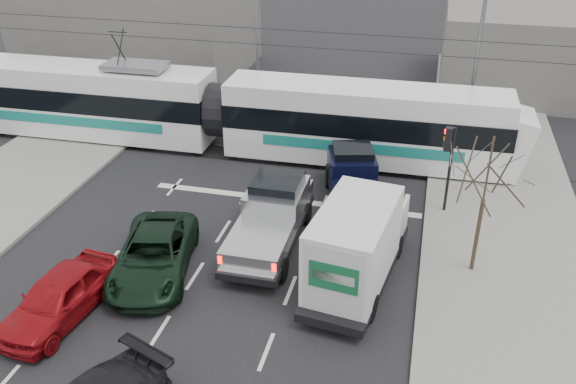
% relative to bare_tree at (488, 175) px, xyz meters
% --- Properties ---
extents(ground, '(120.00, 120.00, 0.00)m').
position_rel_bare_tree_xyz_m(ground, '(-7.60, -2.50, -3.79)').
color(ground, black).
rests_on(ground, ground).
extents(sidewalk_right, '(6.00, 60.00, 0.15)m').
position_rel_bare_tree_xyz_m(sidewalk_right, '(1.40, -2.50, -3.72)').
color(sidewalk_right, gray).
rests_on(sidewalk_right, ground).
extents(rails, '(60.00, 1.60, 0.03)m').
position_rel_bare_tree_xyz_m(rails, '(-7.60, 7.50, -3.78)').
color(rails, '#33302D').
rests_on(rails, ground).
extents(building_left, '(14.00, 10.00, 6.00)m').
position_rel_bare_tree_xyz_m(building_left, '(-21.60, 19.50, -0.79)').
color(building_left, slate).
rests_on(building_left, ground).
extents(building_right, '(12.00, 10.00, 5.00)m').
position_rel_bare_tree_xyz_m(building_right, '(4.40, 21.50, -1.29)').
color(building_right, slate).
rests_on(building_right, ground).
extents(bare_tree, '(2.40, 2.40, 5.00)m').
position_rel_bare_tree_xyz_m(bare_tree, '(0.00, 0.00, 0.00)').
color(bare_tree, '#47382B').
rests_on(bare_tree, ground).
extents(traffic_signal, '(0.44, 0.44, 3.60)m').
position_rel_bare_tree_xyz_m(traffic_signal, '(-1.13, 4.00, -1.05)').
color(traffic_signal, black).
rests_on(traffic_signal, ground).
extents(street_lamp_near, '(2.38, 0.25, 9.00)m').
position_rel_bare_tree_xyz_m(street_lamp_near, '(-0.29, 11.50, 1.32)').
color(street_lamp_near, slate).
rests_on(street_lamp_near, ground).
extents(street_lamp_far, '(2.38, 0.25, 9.00)m').
position_rel_bare_tree_xyz_m(street_lamp_far, '(-11.79, 13.50, 1.32)').
color(street_lamp_far, slate).
rests_on(street_lamp_far, ground).
extents(catenary, '(60.00, 0.20, 7.00)m').
position_rel_bare_tree_xyz_m(catenary, '(-7.60, 7.50, 0.09)').
color(catenary, black).
rests_on(catenary, ground).
extents(tram, '(27.18, 3.04, 5.54)m').
position_rel_bare_tree_xyz_m(tram, '(-11.97, 7.95, -1.82)').
color(tram, white).
rests_on(tram, ground).
extents(silver_pickup, '(2.23, 6.15, 2.23)m').
position_rel_bare_tree_xyz_m(silver_pickup, '(-7.28, 0.36, -2.68)').
color(silver_pickup, black).
rests_on(silver_pickup, ground).
extents(box_truck, '(3.01, 6.52, 3.14)m').
position_rel_bare_tree_xyz_m(box_truck, '(-3.84, -1.54, -2.24)').
color(box_truck, black).
rests_on(box_truck, ground).
extents(navy_pickup, '(3.17, 5.52, 2.19)m').
position_rel_bare_tree_xyz_m(navy_pickup, '(-4.78, 4.06, -2.71)').
color(navy_pickup, black).
rests_on(navy_pickup, ground).
extents(green_car, '(3.51, 5.67, 1.46)m').
position_rel_bare_tree_xyz_m(green_car, '(-10.69, -2.65, -3.06)').
color(green_car, black).
rests_on(green_car, ground).
extents(red_car, '(2.38, 4.70, 1.54)m').
position_rel_bare_tree_xyz_m(red_car, '(-12.55, -5.50, -3.02)').
color(red_car, maroon).
rests_on(red_car, ground).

